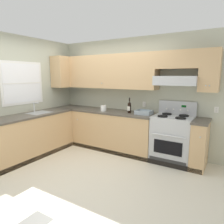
% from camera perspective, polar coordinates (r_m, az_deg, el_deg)
% --- Properties ---
extents(ground_plane, '(7.04, 7.04, 0.00)m').
position_cam_1_polar(ground_plane, '(4.01, -9.79, -15.31)').
color(ground_plane, beige).
extents(floor_accent_tile, '(0.30, 0.30, 0.01)m').
position_cam_1_polar(floor_accent_tile, '(2.89, -20.66, -26.76)').
color(floor_accent_tile, slate).
rests_on(floor_accent_tile, ground_plane).
extents(wall_back, '(4.68, 0.57, 2.55)m').
position_cam_1_polar(wall_back, '(4.69, 5.79, 7.24)').
color(wall_back, '#B7BAA3').
rests_on(wall_back, ground_plane).
extents(wall_left, '(0.47, 4.00, 2.55)m').
position_cam_1_polar(wall_left, '(4.98, -22.50, 5.12)').
color(wall_left, '#B7BAA3').
rests_on(wall_left, ground_plane).
extents(counter_back_run, '(3.60, 0.65, 0.91)m').
position_cam_1_polar(counter_back_run, '(4.82, -0.64, -5.04)').
color(counter_back_run, tan).
rests_on(counter_back_run, ground_plane).
extents(counter_left_run, '(0.63, 1.91, 1.13)m').
position_cam_1_polar(counter_left_run, '(4.72, -21.49, -5.98)').
color(counter_left_run, tan).
rests_on(counter_left_run, ground_plane).
extents(stove, '(0.76, 0.62, 1.20)m').
position_cam_1_polar(stove, '(4.26, 16.45, -7.12)').
color(stove, '#B7BABC').
rests_on(stove, ground_plane).
extents(wine_bottle, '(0.07, 0.07, 0.33)m').
position_cam_1_polar(wine_bottle, '(4.44, 4.86, 1.43)').
color(wine_bottle, black).
rests_on(wine_bottle, counter_back_run).
extents(bowl, '(0.33, 0.27, 0.08)m').
position_cam_1_polar(bowl, '(4.35, 8.89, -0.24)').
color(bowl, '#9EADB7').
rests_on(bowl, counter_back_run).
extents(paper_towel_roll, '(0.13, 0.13, 0.13)m').
position_cam_1_polar(paper_towel_roll, '(4.69, -2.38, 1.07)').
color(paper_towel_roll, white).
rests_on(paper_towel_roll, counter_back_run).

